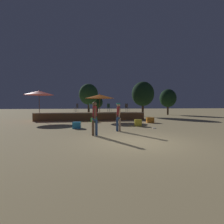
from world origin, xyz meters
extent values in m
plane|color=tan|center=(0.00, 0.00, 0.00)|extent=(120.00, 120.00, 0.00)
cube|color=brown|center=(-1.62, 11.45, 0.36)|extent=(10.88, 2.67, 0.72)
cube|color=#CCB793|center=(-1.62, 10.16, 0.76)|extent=(10.88, 0.12, 0.08)
cylinder|color=brown|center=(-0.73, 10.29, 1.10)|extent=(0.05, 0.05, 2.21)
cone|color=orange|center=(-0.73, 10.29, 2.40)|extent=(2.92, 2.92, 0.38)
sphere|color=orange|center=(-0.73, 10.29, 2.63)|extent=(0.08, 0.08, 0.08)
cylinder|color=brown|center=(-6.49, 10.38, 1.25)|extent=(0.05, 0.05, 2.51)
cone|color=red|center=(-6.49, 10.38, 2.70)|extent=(2.72, 2.72, 0.39)
sphere|color=red|center=(-6.49, 10.38, 2.93)|extent=(0.08, 0.08, 0.08)
cube|color=#2D9EDB|center=(-2.72, 4.75, 0.21)|extent=(0.57, 0.57, 0.42)
cube|color=yellow|center=(1.69, 5.29, 0.24)|extent=(0.57, 0.57, 0.48)
cube|color=orange|center=(3.46, 7.44, 0.23)|extent=(0.69, 0.69, 0.46)
cube|color=#4CC651|center=(-1.39, 8.62, 0.20)|extent=(0.59, 0.59, 0.40)
cylinder|color=#2D4C7F|center=(-0.29, 3.02, 0.39)|extent=(0.13, 0.13, 0.77)
cylinder|color=tan|center=(-0.13, 3.06, 0.39)|extent=(0.13, 0.13, 0.77)
cylinder|color=#2D4C7F|center=(-0.21, 3.04, 0.85)|extent=(0.20, 0.20, 0.24)
cylinder|color=#B22D33|center=(-0.21, 3.04, 1.17)|extent=(0.20, 0.20, 0.59)
cylinder|color=tan|center=(-0.17, 2.88, 1.10)|extent=(0.12, 0.21, 0.53)
cylinder|color=tan|center=(-0.24, 3.20, 1.10)|extent=(0.11, 0.18, 0.53)
sphere|color=tan|center=(-0.21, 3.04, 1.57)|extent=(0.21, 0.21, 0.21)
cylinder|color=teal|center=(-0.21, 3.04, 1.64)|extent=(0.23, 0.23, 0.07)
cylinder|color=brown|center=(-1.76, 1.78, 0.40)|extent=(0.13, 0.13, 0.80)
cylinder|color=#2D4C7F|center=(-1.59, 1.78, 0.40)|extent=(0.13, 0.13, 0.80)
cylinder|color=#2D4C7F|center=(-1.68, 1.78, 0.88)|extent=(0.21, 0.21, 0.24)
cylinder|color=#B22D33|center=(-1.68, 1.78, 1.20)|extent=(0.21, 0.21, 0.61)
cylinder|color=brown|center=(-1.68, 1.61, 1.13)|extent=(0.08, 0.12, 0.55)
cylinder|color=brown|center=(-1.68, 1.95, 1.13)|extent=(0.08, 0.12, 0.55)
sphere|color=brown|center=(-1.68, 1.78, 1.62)|extent=(0.22, 0.22, 0.22)
cylinder|color=#47474C|center=(-3.36, 12.12, 1.03)|extent=(0.02, 0.02, 0.45)
cylinder|color=#47474C|center=(-3.19, 11.88, 1.03)|extent=(0.02, 0.02, 0.45)
cylinder|color=#47474C|center=(-3.11, 12.29, 1.03)|extent=(0.02, 0.02, 0.45)
cylinder|color=#47474C|center=(-2.94, 12.05, 1.03)|extent=(0.02, 0.02, 0.45)
cylinder|color=#47474C|center=(-3.15, 12.08, 1.25)|extent=(0.40, 0.40, 0.02)
cube|color=#47474C|center=(-3.01, 12.18, 1.48)|extent=(0.23, 0.31, 0.45)
cylinder|color=#1E4C47|center=(-1.37, 11.67, 1.03)|extent=(0.02, 0.02, 0.45)
cylinder|color=#1E4C47|center=(-1.42, 11.97, 1.03)|extent=(0.02, 0.02, 0.45)
cylinder|color=#1E4C47|center=(-1.67, 11.63, 1.03)|extent=(0.02, 0.02, 0.45)
cylinder|color=#1E4C47|center=(-1.71, 11.92, 1.03)|extent=(0.02, 0.02, 0.45)
cylinder|color=#1E4C47|center=(-1.54, 11.80, 1.25)|extent=(0.40, 0.40, 0.02)
cube|color=#1E4C47|center=(-1.71, 11.77, 1.48)|extent=(0.08, 0.36, 0.45)
cylinder|color=#47474C|center=(2.54, 11.25, 1.03)|extent=(0.02, 0.02, 0.45)
cylinder|color=#47474C|center=(2.33, 11.46, 1.03)|extent=(0.02, 0.02, 0.45)
cylinder|color=#47474C|center=(2.32, 11.04, 1.03)|extent=(0.02, 0.02, 0.45)
cylinder|color=#47474C|center=(2.11, 11.25, 1.03)|extent=(0.02, 0.02, 0.45)
cylinder|color=#47474C|center=(2.32, 11.25, 1.25)|extent=(0.40, 0.40, 0.02)
cube|color=#47474C|center=(2.20, 11.13, 1.48)|extent=(0.27, 0.28, 0.45)
cylinder|color=#1E4C47|center=(0.70, 12.03, 1.03)|extent=(0.02, 0.02, 0.45)
cylinder|color=#1E4C47|center=(0.48, 12.24, 1.03)|extent=(0.02, 0.02, 0.45)
cylinder|color=#1E4C47|center=(0.49, 11.81, 1.03)|extent=(0.02, 0.02, 0.45)
cylinder|color=#1E4C47|center=(0.27, 12.02, 1.03)|extent=(0.02, 0.02, 0.45)
cylinder|color=#1E4C47|center=(0.48, 12.02, 1.25)|extent=(0.40, 0.40, 0.02)
cube|color=#1E4C47|center=(0.37, 11.90, 1.48)|extent=(0.28, 0.27, 0.45)
cylinder|color=white|center=(2.39, 3.93, 0.02)|extent=(0.24, 0.24, 0.03)
cylinder|color=#3D2B1C|center=(-1.69, 17.94, 0.92)|extent=(0.28, 0.28, 1.85)
ellipsoid|color=#1E4223|center=(-1.69, 17.94, 3.06)|extent=(2.69, 2.69, 2.95)
cylinder|color=#3D2B1C|center=(5.35, 15.05, 0.84)|extent=(0.28, 0.28, 1.68)
ellipsoid|color=black|center=(5.35, 15.05, 3.00)|extent=(2.92, 2.92, 3.21)
cylinder|color=#3D2B1C|center=(-0.23, 21.09, 0.60)|extent=(0.28, 0.28, 1.19)
ellipsoid|color=black|center=(-0.23, 21.09, 1.97)|extent=(1.74, 1.74, 1.91)
cylinder|color=#3D2B1C|center=(10.64, 18.61, 0.72)|extent=(0.28, 0.28, 1.45)
ellipsoid|color=black|center=(10.64, 18.61, 2.60)|extent=(2.56, 2.56, 2.82)
camera|label=1|loc=(-2.14, -7.10, 1.58)|focal=28.00mm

